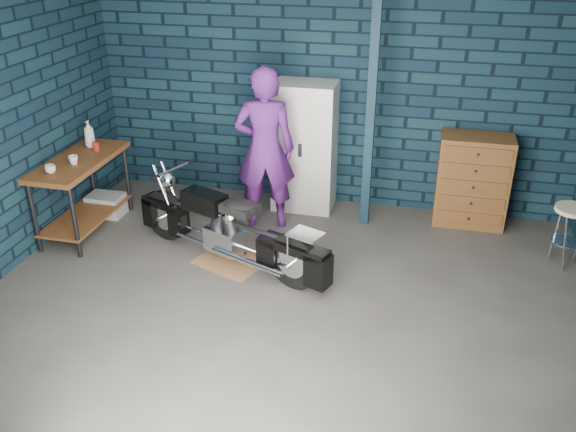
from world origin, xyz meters
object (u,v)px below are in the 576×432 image
Objects in this scene: workbench at (84,195)px; shop_stool at (567,236)px; storage_bin at (106,205)px; tool_chest at (472,181)px; person at (265,149)px; motorcycle at (228,224)px; locker at (305,147)px.

shop_stool is (5.46, 0.47, -0.11)m from workbench.
storage_bin is 0.39× the size of tool_chest.
shop_stool is at bearing 4.97° from workbench.
person reaches higher than shop_stool.
person is at bearing 103.61° from motorcycle.
workbench is 2.05× the size of shop_stool.
motorcycle is at bearing -167.06° from shop_stool.
storage_bin is 4.55m from tool_chest.
locker is at bearing 27.53° from workbench.
workbench is at bearing 4.79° from person.
motorcycle is 1.10× the size of person.
shop_stool is (3.54, 0.81, -0.13)m from motorcycle.
motorcycle is 3.14× the size of shop_stool.
motorcycle is at bearing 69.23° from person.
locker is at bearing 19.24° from storage_bin.
motorcycle is at bearing -21.86° from storage_bin.
storage_bin is at bearing -169.42° from tool_chest.
locker reaches higher than storage_bin.
person is 0.72m from locker.
storage_bin is at bearing 179.86° from motorcycle.
tool_chest is (4.45, 0.83, 0.42)m from storage_bin.
motorcycle is at bearing -107.02° from locker.
storage_bin is (0.02, 0.42, -0.32)m from workbench.
workbench is at bearing -168.34° from motorcycle.
tool_chest is (2.42, 0.61, -0.41)m from person.
tool_chest is at bearing -178.58° from person.
person reaches higher than tool_chest.
workbench is 0.65× the size of motorcycle.
shop_stool is at bearing 164.44° from person.
shop_stool is (3.40, -0.17, -0.63)m from person.
person is at bearing -119.79° from locker.
storage_bin is at bearing 87.28° from workbench.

